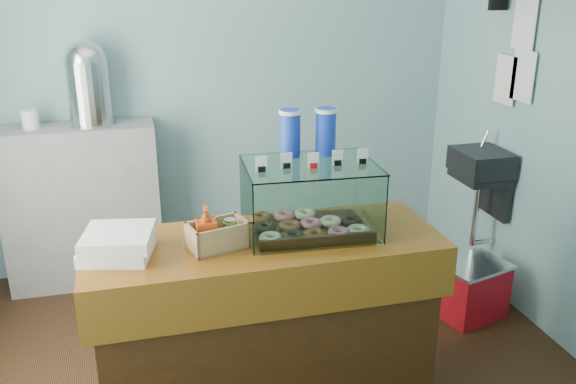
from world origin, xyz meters
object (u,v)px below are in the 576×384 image
object	(u,v)px
coffee_urn	(88,81)
counter	(266,324)
display_case	(308,193)
red_cooler	(471,289)

from	to	relation	value
coffee_urn	counter	bearing A→B (deg)	-63.84
display_case	coffee_urn	world-z (taller)	coffee_urn
display_case	red_cooler	xyz separation A→B (m)	(1.19, 0.43, -0.90)
counter	coffee_urn	bearing A→B (deg)	116.16
display_case	coffee_urn	xyz separation A→B (m)	(-1.00, 1.52, 0.31)
coffee_urn	red_cooler	distance (m)	2.73
counter	red_cooler	distance (m)	1.52
display_case	coffee_urn	distance (m)	1.85
display_case	red_cooler	world-z (taller)	display_case
display_case	coffee_urn	bearing A→B (deg)	126.64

